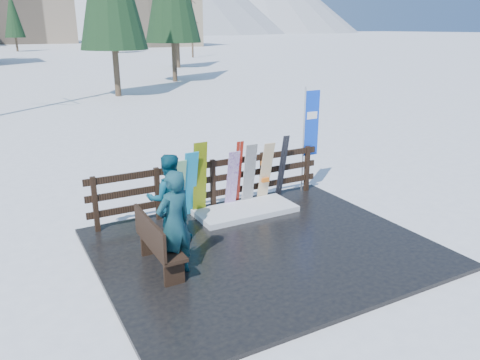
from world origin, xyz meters
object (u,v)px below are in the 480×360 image
snowboard_0 (190,184)px  snowboard_1 (179,190)px  snowboard_3 (232,180)px  snowboard_4 (249,175)px  snowboard_2 (200,179)px  bench (156,242)px  person_front (174,224)px  snowboard_5 (266,172)px  person_back (169,199)px  rental_flag (310,127)px

snowboard_0 → snowboard_1: (-0.25, -0.00, -0.08)m
snowboard_3 → snowboard_4: snowboard_4 is taller
snowboard_2 → snowboard_1: bearing=180.0°
snowboard_0 → snowboard_2: (0.24, -0.00, 0.08)m
snowboard_1 → bench: bearing=-121.4°
snowboard_0 → person_front: 2.48m
snowboard_5 → snowboard_1: bearing=180.0°
person_front → bench: bearing=-69.5°
bench → snowboard_2: snowboard_2 is taller
snowboard_3 → person_back: (-1.82, -0.91, 0.18)m
bench → rental_flag: bearing=24.6°
snowboard_0 → snowboard_5: 1.90m
snowboard_3 → snowboard_5: snowboard_5 is taller
snowboard_0 → person_back: size_ratio=0.89×
bench → snowboard_3: size_ratio=1.08×
rental_flag → person_back: 4.34m
snowboard_4 → person_back: size_ratio=0.86×
snowboard_3 → bench: bearing=-142.1°
snowboard_4 → person_front: bearing=-140.5°
snowboard_0 → snowboard_4: (1.46, -0.00, -0.01)m
bench → snowboard_1: snowboard_1 is taller
person_back → snowboard_3: bearing=-140.8°
snowboard_3 → rental_flag: 2.48m
person_front → rental_flag: bearing=-168.6°
snowboard_2 → person_back: person_back is taller
person_front → snowboard_4: bearing=-157.7°
snowboard_4 → person_back: bearing=-158.1°
snowboard_0 → person_front: bearing=-118.4°
bench → snowboard_0: snowboard_0 is taller
snowboard_4 → person_front: (-2.64, -2.18, 0.17)m
snowboard_1 → person_back: size_ratio=0.80×
snowboard_3 → person_back: bearing=-153.4°
snowboard_3 → snowboard_4: bearing=-0.0°
snowboard_0 → person_front: size_ratio=0.84×
snowboard_0 → snowboard_3: (1.02, 0.00, -0.06)m
bench → person_front: (0.23, -0.29, 0.39)m
bench → snowboard_5: size_ratio=1.00×
snowboard_3 → snowboard_2: bearing=-180.0°
snowboard_4 → person_front: 3.43m
snowboard_2 → rental_flag: (3.07, 0.27, 0.78)m
person_back → person_front: bearing=86.1°
snowboard_2 → person_back: (-1.04, -0.91, 0.04)m
snowboard_2 → snowboard_3: size_ratio=1.20×
bench → person_back: 1.20m
person_back → snowboard_1: bearing=-108.5°
snowboard_3 → snowboard_0: bearing=180.0°
bench → snowboard_2: (1.64, 1.89, 0.31)m
snowboard_2 → snowboard_0: bearing=180.0°
snowboard_2 → person_back: bearing=-138.7°
snowboard_3 → snowboard_5: (0.88, -0.00, 0.05)m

